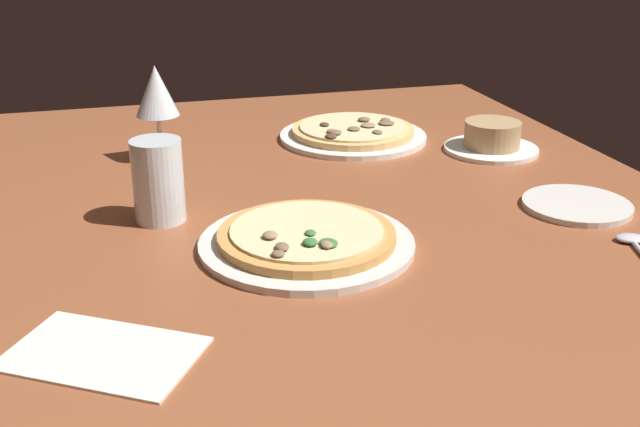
{
  "coord_description": "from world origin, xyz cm",
  "views": [
    {
      "loc": [
        95.04,
        -28.31,
        45.65
      ],
      "look_at": [
        3.55,
        -2.78,
        7.0
      ],
      "focal_mm": 43.36,
      "sensor_mm": 36.0,
      "label": 1
    }
  ],
  "objects": [
    {
      "name": "pizza_main",
      "position": [
        7.15,
        -5.58,
        5.15
      ],
      "size": [
        27.94,
        27.94,
        3.4
      ],
      "color": "silver",
      "rests_on": "dining_table"
    },
    {
      "name": "dining_table",
      "position": [
        0.0,
        0.0,
        2.0
      ],
      "size": [
        150.0,
        110.0,
        4.0
      ],
      "primitive_type": "cube",
      "color": "brown",
      "rests_on": "ground"
    },
    {
      "name": "side_plate",
      "position": [
        4.46,
        35.81,
        4.45
      ],
      "size": [
        15.65,
        15.65,
        0.9
      ],
      "primitive_type": "cylinder",
      "color": "silver",
      "rests_on": "dining_table"
    },
    {
      "name": "pizza_side",
      "position": [
        -37.61,
        15.15,
        5.18
      ],
      "size": [
        27.41,
        27.41,
        3.33
      ],
      "color": "white",
      "rests_on": "dining_table"
    },
    {
      "name": "spoon",
      "position": [
        18.13,
        35.49,
        4.46
      ],
      "size": [
        10.62,
        5.42,
        1.0
      ],
      "color": "silver",
      "rests_on": "dining_table"
    },
    {
      "name": "wine_glass_far",
      "position": [
        -35.25,
        -20.49,
        15.35
      ],
      "size": [
        7.34,
        7.34,
        16.26
      ],
      "color": "silver",
      "rests_on": "dining_table"
    },
    {
      "name": "paper_menu",
      "position": [
        26.4,
        -31.38,
        4.15
      ],
      "size": [
        19.76,
        21.85,
        0.3
      ],
      "primitive_type": "cube",
      "rotation": [
        0.0,
        0.0,
        -0.57
      ],
      "color": "silver",
      "rests_on": "dining_table"
    },
    {
      "name": "ramekin_on_saucer",
      "position": [
        -23.86,
        36.61,
        6.23
      ],
      "size": [
        16.64,
        16.64,
        5.44
      ],
      "color": "white",
      "rests_on": "dining_table"
    },
    {
      "name": "water_glass",
      "position": [
        -7.3,
        -22.88,
        9.03
      ],
      "size": [
        7.04,
        7.04,
        11.63
      ],
      "color": "silver",
      "rests_on": "dining_table"
    }
  ]
}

